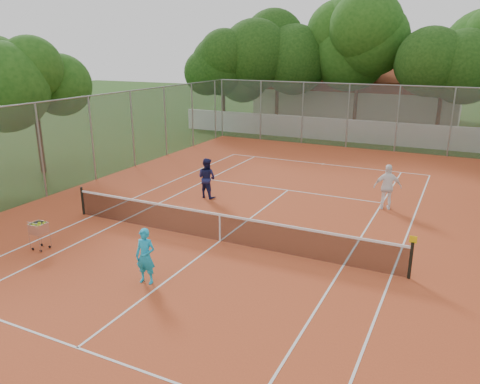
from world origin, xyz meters
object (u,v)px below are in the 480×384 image
at_px(player_near, 146,256).
at_px(player_far_right, 388,187).
at_px(clubhouse, 358,95).
at_px(tennis_net, 220,227).
at_px(player_far_left, 207,178).
at_px(ball_hopper, 40,235).

xyz_separation_m(player_near, player_far_right, (4.80, 9.09, 0.13)).
bearing_deg(clubhouse, player_far_right, -74.72).
distance_m(tennis_net, player_far_right, 7.20).
height_order(clubhouse, player_near, clubhouse).
distance_m(player_far_left, ball_hopper, 7.30).
height_order(player_near, player_far_left, player_far_left).
bearing_deg(ball_hopper, player_far_left, 66.31).
bearing_deg(player_far_left, player_near, 116.78).
distance_m(clubhouse, player_far_right, 24.17).
bearing_deg(tennis_net, player_far_left, 124.94).
xyz_separation_m(clubhouse, player_far_left, (-0.75, -25.07, -1.33)).
height_order(clubhouse, ball_hopper, clubhouse).
distance_m(player_far_right, ball_hopper, 12.68).
bearing_deg(player_far_left, player_far_right, -156.62).
bearing_deg(clubhouse, tennis_net, -86.05).
relative_size(tennis_net, ball_hopper, 12.24).
distance_m(player_near, player_far_left, 7.65).
bearing_deg(tennis_net, player_far_right, 52.68).
bearing_deg(player_far_right, tennis_net, 37.45).
distance_m(player_near, player_far_right, 10.28).
bearing_deg(ball_hopper, clubhouse, 77.52).
relative_size(clubhouse, player_far_left, 9.61).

